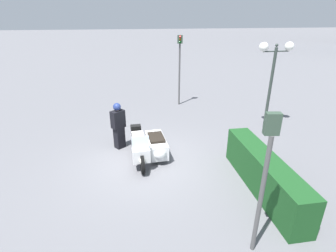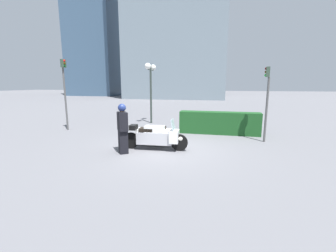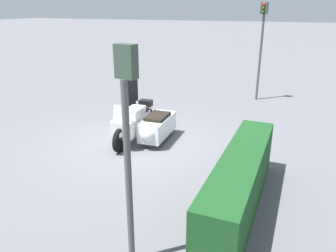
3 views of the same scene
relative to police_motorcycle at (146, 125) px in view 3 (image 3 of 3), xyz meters
name	(u,v)px [view 3 (image 3 of 3)]	position (x,y,z in m)	size (l,w,h in m)	color
ground_plane	(137,143)	(0.22, -0.15, -0.45)	(160.00, 160.00, 0.00)	slate
police_motorcycle	(146,125)	(0.00, 0.00, 0.00)	(2.43, 1.19, 1.14)	black
officer_rider	(130,96)	(-0.96, -1.00, 0.46)	(0.51, 0.55, 1.72)	black
hedge_bush_curbside	(240,183)	(2.25, 2.97, 0.08)	(3.79, 0.65, 1.07)	#19471E
traffic_light_near	(128,128)	(4.08, 1.82, 1.58)	(0.22, 0.28, 3.05)	#4C4C4C
traffic_light_far	(262,38)	(-5.50, 2.12, 1.90)	(0.22, 0.28, 3.60)	#4C4C4C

